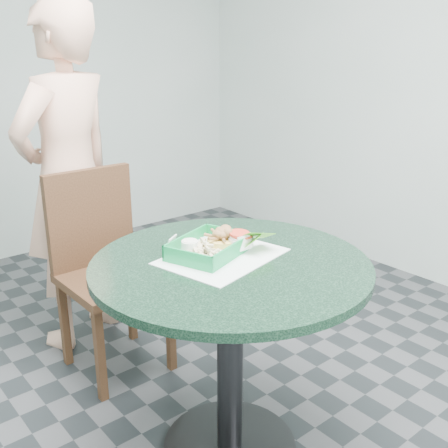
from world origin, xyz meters
TOP-DOWN VIEW (x-y plane):
  - floor at (0.00, 0.00)m, footprint 4.00×5.00m
  - cafe_table at (0.00, 0.00)m, footprint 0.94×0.94m
  - dining_chair at (-0.05, 0.84)m, footprint 0.42×0.42m
  - diner_person at (-0.05, 1.15)m, footprint 0.80×0.67m
  - placemat at (0.00, 0.05)m, footprint 0.46×0.38m
  - food_basket at (-0.02, 0.09)m, footprint 0.27×0.20m
  - crab_sandwich at (0.06, 0.08)m, footprint 0.11×0.11m
  - fries_pile at (-0.06, 0.09)m, footprint 0.13×0.14m
  - sauce_ramekin at (-0.08, 0.13)m, footprint 0.06×0.06m
  - garnish_cup at (0.08, 0.01)m, footprint 0.13×0.13m

SIDE VIEW (x-z plane):
  - floor at x=0.00m, z-range -0.01..0.01m
  - dining_chair at x=-0.05m, z-range 0.07..1.00m
  - cafe_table at x=0.00m, z-range 0.21..0.96m
  - placemat at x=0.00m, z-range 0.75..0.75m
  - food_basket at x=-0.02m, z-range 0.74..0.79m
  - fries_pile at x=-0.06m, z-range 0.77..0.81m
  - garnish_cup at x=0.08m, z-range 0.77..0.82m
  - crab_sandwich at x=0.06m, z-range 0.76..0.84m
  - sauce_ramekin at x=-0.08m, z-range 0.78..0.82m
  - diner_person at x=-0.05m, z-range 0.00..1.88m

